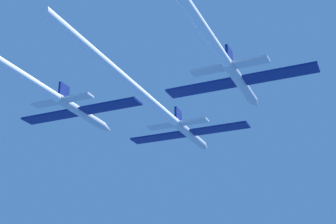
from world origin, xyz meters
TOP-DOWN VIEW (x-y plane):
  - jet_lead at (0.05, -7.79)m, footprint 14.99×35.55m
  - jet_left_wing at (-9.45, -16.03)m, footprint 14.99×32.58m
  - jet_right_wing at (9.41, -18.69)m, footprint 14.99×37.47m

SIDE VIEW (x-z plane):
  - jet_lead at x=0.05m, z-range -1.75..0.73m
  - jet_right_wing at x=9.41m, z-range -1.05..1.44m
  - jet_left_wing at x=-9.45m, z-range -0.88..1.60m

